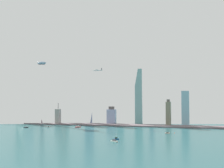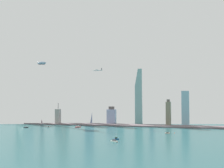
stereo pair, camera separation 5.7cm
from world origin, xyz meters
name	(u,v)px [view 1 (the left image)]	position (x,y,z in m)	size (l,w,h in m)	color
ground_plane	(45,146)	(0.00, 0.00, 0.00)	(6000.00, 6000.00, 0.00)	#23565A
waterfront_pier	(111,125)	(0.00, 428.37, 1.79)	(919.13, 60.66, 3.58)	slate
observation_tower	(43,77)	(-230.33, 418.96, 152.17)	(41.50, 41.50, 311.38)	#A08C92
stadium_dome	(29,120)	(-292.84, 441.00, 11.86)	(77.14, 77.14, 52.32)	#AAA398
skyscraper_0	(185,108)	(223.75, 467.49, 52.96)	(22.51, 25.23, 105.92)	#85B6C9
skyscraper_1	(20,99)	(-337.78, 459.32, 79.77)	(13.51, 26.41, 159.55)	#98B5B1
skyscraper_2	(30,106)	(-327.91, 506.28, 56.19)	(21.79, 20.49, 112.39)	#98B1C9
skyscraper_3	(58,117)	(-174.85, 421.27, 24.63)	(13.46, 19.99, 68.89)	#9E9A95
skyscraper_4	(90,101)	(-82.98, 465.75, 74.70)	(24.38, 21.20, 152.94)	#8194BE
skyscraper_5	(139,96)	(75.25, 499.10, 89.75)	(22.58, 21.98, 179.51)	#78A9AA
skyscraper_6	(121,104)	(8.33, 521.03, 63.21)	(21.49, 13.97, 140.98)	#92B2B5
skyscraper_7	(64,99)	(-178.26, 474.23, 80.32)	(26.65, 23.85, 160.64)	#B9ADA0
skyscraper_8	(90,105)	(-107.43, 533.42, 58.45)	(17.79, 17.29, 123.71)	#99A185
skyscraper_9	(111,116)	(-7.63, 462.59, 25.96)	(27.66, 17.95, 57.44)	#9CA8D2
skyscraper_10	(168,113)	(173.11, 461.47, 37.89)	(14.25, 24.17, 80.43)	gray
skyscraper_11	(152,106)	(112.80, 535.26, 57.37)	(13.42, 27.07, 118.08)	#9EA0BF
boat_0	(26,127)	(-211.46, 289.03, 1.32)	(11.35, 12.55, 7.39)	black
boat_1	(167,133)	(189.19, 249.67, 1.33)	(12.10, 5.93, 3.51)	beige
boat_3	(48,127)	(-156.98, 318.86, 1.50)	(6.92, 4.48, 4.16)	white
boat_4	(78,127)	(-73.89, 340.46, 1.40)	(14.69, 16.96, 6.86)	red
boat_5	(116,139)	(99.33, 112.32, 1.81)	(11.95, 6.22, 10.96)	navy
boat_6	(114,141)	(104.18, 79.05, 1.73)	(16.23, 13.93, 8.69)	white
channel_buoy_0	(175,133)	(204.97, 262.21, 1.41)	(1.09, 1.09, 2.82)	#E54C19
airplane	(98,70)	(-45.12, 434.35, 172.70)	(32.12, 28.68, 7.81)	silver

